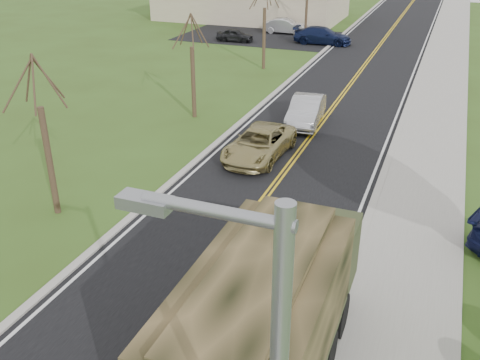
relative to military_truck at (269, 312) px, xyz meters
The scene contains 14 objects.
road 35.37m from the military_truck, 95.20° to the left, with size 8.00×120.00×0.01m, color black.
curb_right 35.24m from the military_truck, 88.45° to the left, with size 0.30×120.00×0.12m, color #9E998E.
sidewalk_right 35.33m from the military_truck, 85.61° to the left, with size 3.20×120.00×0.10m, color #9E998E.
curb_left 35.99m from the military_truck, 101.81° to the left, with size 0.30×120.00×0.10m, color #9E998E.
bare_tree_a 11.44m from the military_truck, 153.17° to the left, with size 1.93×2.26×6.08m.
bare_tree_b 19.97m from the military_truck, 120.73° to the left, with size 1.83×2.14×5.73m.
bare_tree_c 30.90m from the military_truck, 109.29° to the left, with size 2.04×2.39×6.42m.
bare_tree_d 42.41m from the military_truck, 103.92° to the left, with size 1.88×2.20×5.91m.
military_truck is the anchor object (origin of this frame).
suv_champagne 13.94m from the military_truck, 110.33° to the left, with size 2.29×4.96×1.38m, color tan.
sedan_silver 18.83m from the military_truck, 102.31° to the left, with size 1.58×4.53×1.49m, color #AFAFB4.
lot_car_dark 41.09m from the military_truck, 112.95° to the left, with size 1.37×3.41×1.16m, color black.
lot_car_silver 45.22m from the military_truck, 106.42° to the left, with size 1.55×4.45×1.46m, color silver.
lot_car_navy 40.57m from the military_truck, 101.67° to the left, with size 2.12×5.22×1.52m, color #0F1839.
Camera 1 is at (6.02, -4.10, 10.00)m, focal length 40.00 mm.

